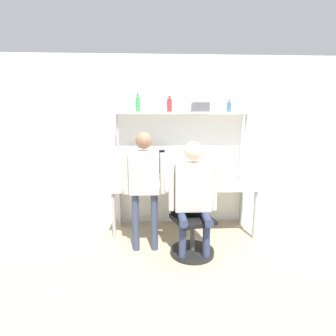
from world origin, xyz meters
TOP-DOWN VIEW (x-y plane):
  - ground_plane at (0.00, 0.00)m, footprint 12.00×12.00m
  - wall_back at (0.00, 0.81)m, footprint 8.00×0.06m
  - desk at (0.00, 0.40)m, footprint 2.14×0.76m
  - shelf_unit at (0.00, 0.62)m, footprint 2.04×0.29m
  - monitor at (-0.56, 0.65)m, footprint 0.57×0.19m
  - laptop at (0.08, 0.24)m, footprint 0.28×0.22m
  - cell_phone at (0.32, 0.25)m, footprint 0.07×0.15m
  - office_chair at (0.03, -0.31)m, footprint 0.59×0.59m
  - person_seated at (0.05, -0.35)m, footprint 0.61×0.48m
  - person_standing at (-0.56, -0.20)m, footprint 0.54×0.21m
  - bottle_green at (-0.68, 0.62)m, footprint 0.07×0.07m
  - bottle_blue at (0.72, 0.62)m, footprint 0.07×0.07m
  - bottle_red at (-0.20, 0.62)m, footprint 0.08×0.08m
  - storage_box at (0.27, 0.62)m, footprint 0.26×0.23m

SIDE VIEW (x-z plane):
  - ground_plane at x=0.00m, z-range 0.00..0.00m
  - office_chair at x=0.03m, z-range -0.18..0.77m
  - desk at x=0.00m, z-range 0.31..1.06m
  - cell_phone at x=0.32m, z-range 0.75..0.76m
  - laptop at x=0.08m, z-range 0.70..0.91m
  - person_seated at x=0.05m, z-range 0.14..1.59m
  - person_standing at x=-0.56m, z-range 0.21..1.76m
  - monitor at x=-0.56m, z-range 0.78..1.28m
  - wall_back at x=0.00m, z-range 0.00..2.70m
  - shelf_unit at x=0.00m, z-range 0.68..2.50m
  - storage_box at x=0.27m, z-range 1.82..1.97m
  - bottle_blue at x=0.72m, z-range 1.81..1.99m
  - bottle_red at x=-0.20m, z-range 1.81..2.05m
  - bottle_green at x=-0.68m, z-range 1.80..2.08m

